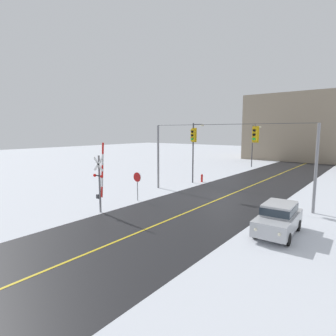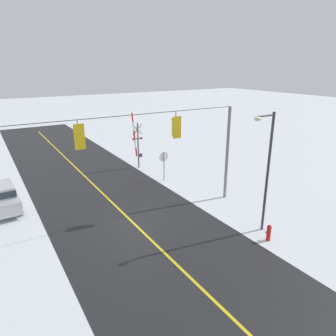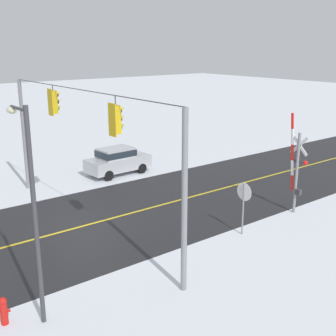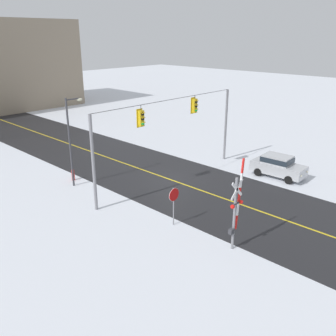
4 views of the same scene
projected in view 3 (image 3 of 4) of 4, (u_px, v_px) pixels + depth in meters
The scene contains 7 objects.
ground_plane at pixel (86, 225), 20.41m from camera, with size 160.00×160.00×0.00m, color silver.
signal_span at pixel (82, 139), 19.28m from camera, with size 14.20×0.47×6.22m.
stop_sign at pixel (244, 197), 19.05m from camera, with size 0.80×0.09×2.35m.
railroad_crossing at pixel (297, 167), 21.47m from camera, with size 1.04×0.31×4.89m.
parked_car_silver at pixel (117, 160), 28.23m from camera, with size 1.95×4.26×1.74m.
streetlamp_near at pixel (30, 196), 12.47m from camera, with size 1.39×0.28×6.50m.
fire_hydrant at pixel (4, 310), 13.11m from camera, with size 0.24×0.31×0.88m.
Camera 3 is at (-17.26, 8.68, 8.03)m, focal length 47.49 mm.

